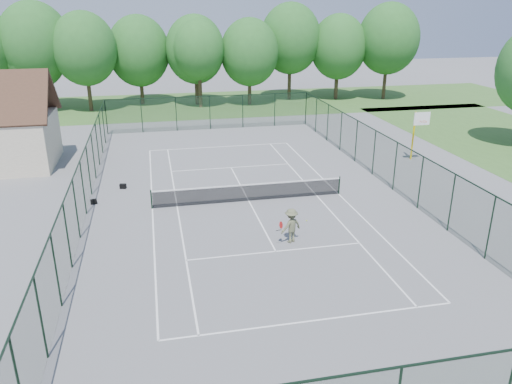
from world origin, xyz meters
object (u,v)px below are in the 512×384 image
Objects in this scene: basketball_goal at (418,126)px; tennis_player at (291,226)px; sports_bag_a at (94,202)px; tennis_net at (249,192)px.

basketball_goal is 16.42m from tennis_player.
sports_bag_a is (-21.97, -3.79, -2.43)m from basketball_goal.
sports_bag_a is (-8.73, 1.38, -0.44)m from tennis_net.
sports_bag_a is 11.94m from tennis_player.
basketball_goal is at bearing 41.18° from tennis_player.
tennis_net is at bearing 99.57° from tennis_player.
tennis_net is 8.85m from sports_bag_a.
tennis_net is 14.35m from basketball_goal.
tennis_player is at bearing -138.82° from basketball_goal.
basketball_goal reaches higher than sports_bag_a.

